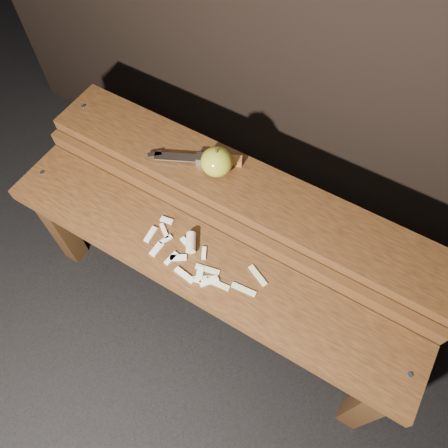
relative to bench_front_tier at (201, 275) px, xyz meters
The scene contains 6 objects.
ground 0.36m from the bench_front_tier, 90.00° to the left, with size 60.00×60.00×0.00m, color black.
bench_front_tier is the anchor object (origin of this frame).
bench_rear_tier 0.23m from the bench_front_tier, 90.00° to the left, with size 1.20×0.21×0.50m.
apple 0.31m from the bench_front_tier, 110.93° to the left, with size 0.09×0.09×0.09m.
knife 0.32m from the bench_front_tier, 115.81° to the left, with size 0.24×0.13×0.02m.
apple_scraps 0.08m from the bench_front_tier, 163.17° to the left, with size 0.35×0.13×0.03m.
Camera 1 is at (0.30, -0.45, 1.45)m, focal length 35.00 mm.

